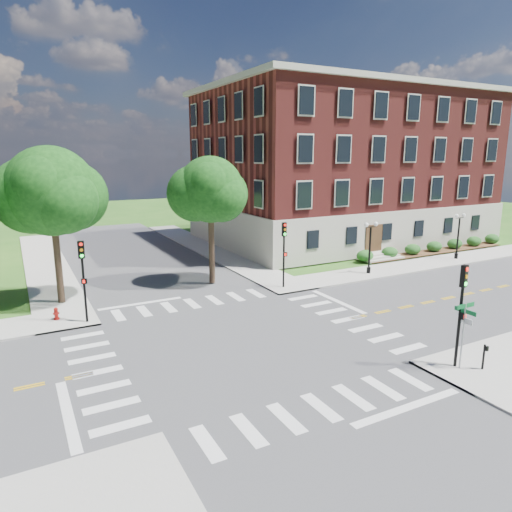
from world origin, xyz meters
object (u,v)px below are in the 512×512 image
twin_lamp_west (370,244)px  street_sign_pole (464,323)px  push_button_post (484,355)px  fire_hydrant (56,314)px  traffic_signal_ne (284,246)px  traffic_signal_se (462,303)px  traffic_signal_nw (83,271)px  twin_lamp_east (458,233)px

twin_lamp_west → street_sign_pole: 17.11m
push_button_post → fire_hydrant: size_ratio=1.60×
push_button_post → traffic_signal_ne: bearing=94.1°
traffic_signal_se → fire_hydrant: bearing=135.8°
twin_lamp_west → fire_hydrant: (-23.71, 0.40, -2.06)m
traffic_signal_nw → twin_lamp_east: traffic_signal_nw is taller
traffic_signal_ne → push_button_post: bearing=-85.9°
twin_lamp_west → push_button_post: twin_lamp_west is taller
traffic_signal_nw → fire_hydrant: bearing=141.9°
street_sign_pole → fire_hydrant: size_ratio=4.13×
fire_hydrant → traffic_signal_se: bearing=-44.2°
twin_lamp_west → fire_hydrant: twin_lamp_west is taller
traffic_signal_nw → push_button_post: bearing=-44.8°
traffic_signal_ne → traffic_signal_nw: 13.88m
push_button_post → twin_lamp_east: bearing=41.3°
traffic_signal_ne → twin_lamp_west: bearing=1.1°
traffic_signal_nw → street_sign_pole: bearing=-45.3°
twin_lamp_east → street_sign_pole: (-18.95, -15.34, -0.21)m
twin_lamp_west → push_button_post: size_ratio=3.53×
traffic_signal_se → fire_hydrant: size_ratio=6.40×
traffic_signal_ne → twin_lamp_east: (19.22, 0.39, -0.66)m
traffic_signal_se → fire_hydrant: traffic_signal_se is taller
street_sign_pole → traffic_signal_ne: bearing=91.0°
twin_lamp_east → fire_hydrant: (-34.63, 0.17, -2.06)m
twin_lamp_west → twin_lamp_east: same height
fire_hydrant → traffic_signal_ne: bearing=-2.1°
twin_lamp_west → twin_lamp_east: bearing=1.2°
traffic_signal_se → push_button_post: (0.81, -0.83, -2.39)m
traffic_signal_nw → fire_hydrant: traffic_signal_nw is taller
fire_hydrant → traffic_signal_nw: bearing=-38.1°
traffic_signal_ne → push_button_post: (1.10, -15.54, -2.39)m
traffic_signal_nw → twin_lamp_west: 22.19m
traffic_signal_nw → traffic_signal_se: bearing=-44.8°
push_button_post → traffic_signal_nw: bearing=135.2°
traffic_signal_se → traffic_signal_nw: size_ratio=1.00×
twin_lamp_west → traffic_signal_se: bearing=-118.3°
fire_hydrant → push_button_post: bearing=-44.3°
traffic_signal_ne → fire_hydrant: 15.66m
traffic_signal_se → street_sign_pole: (-0.02, -0.25, -0.88)m
push_button_post → twin_lamp_west: bearing=65.4°
twin_lamp_west → street_sign_pole: (-8.03, -15.11, -0.21)m
traffic_signal_nw → twin_lamp_east: 33.10m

